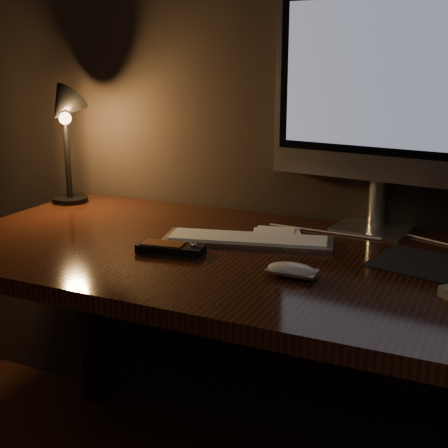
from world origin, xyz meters
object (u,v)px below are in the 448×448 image
at_px(keyboard, 248,240).
at_px(desk_lamp, 65,124).
at_px(media_remote, 171,248).
at_px(mouse, 292,272).
at_px(desk, 265,295).
at_px(monitor, 382,92).

bearing_deg(keyboard, desk_lamp, 154.91).
relative_size(keyboard, media_remote, 2.50).
xyz_separation_m(mouse, media_remote, (-0.32, 0.04, 0.00)).
bearing_deg(media_remote, desk, 27.70).
height_order(desk, media_remote, media_remote).
relative_size(desk, media_remote, 9.42).
distance_m(desk, monitor, 0.60).
distance_m(desk, mouse, 0.26).
bearing_deg(mouse, desk_lamp, 158.68).
relative_size(desk, desk_lamp, 4.24).
distance_m(monitor, media_remote, 0.67).
distance_m(monitor, mouse, 0.57).
bearing_deg(desk_lamp, desk, -18.89).
relative_size(desk, mouse, 14.63).
height_order(desk, keyboard, keyboard).
height_order(mouse, desk_lamp, desk_lamp).
height_order(desk, mouse, mouse).
bearing_deg(desk, monitor, 51.11).
bearing_deg(monitor, desk_lamp, -165.77).
relative_size(mouse, desk_lamp, 0.29).
xyz_separation_m(keyboard, mouse, (0.18, -0.19, 0.00)).
bearing_deg(desk_lamp, keyboard, -19.01).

